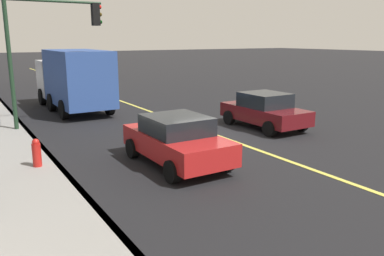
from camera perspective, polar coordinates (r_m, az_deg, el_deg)
ground at (r=15.00m, az=3.60°, el=-1.08°), size 200.00×200.00×0.00m
sidewalk_slab at (r=12.44m, az=-25.95°, el=-5.01°), size 80.00×2.87×0.15m
curb_edge at (r=12.61m, az=-19.82°, el=-4.22°), size 80.00×0.16×0.15m
lane_stripe_center at (r=15.00m, az=3.60°, el=-1.06°), size 80.00×0.16×0.01m
car_maroon at (r=16.40m, az=10.50°, el=2.56°), size 3.82×1.93×1.45m
car_red at (r=11.42m, az=-2.26°, el=-1.72°), size 3.88×1.94×1.44m
truck_blue at (r=20.88m, az=-16.84°, el=6.93°), size 6.93×2.46×3.06m
traffic_light_mast at (r=16.75m, az=-20.22°, el=12.29°), size 0.28×3.77×5.33m
fire_hydrant at (r=11.68m, az=-21.65°, el=-3.72°), size 0.24×0.24×0.94m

